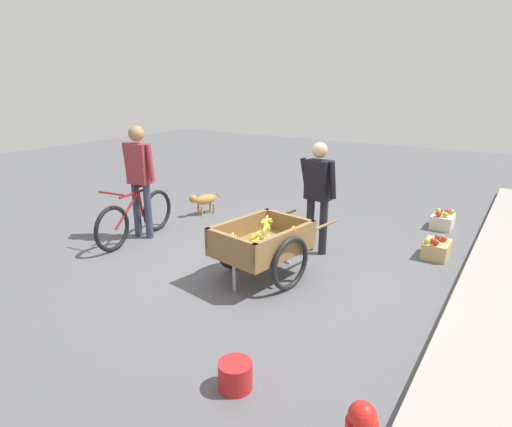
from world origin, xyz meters
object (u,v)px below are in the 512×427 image
(dog, at_px, (204,200))
(apple_crate, at_px, (443,220))
(plastic_bucket, at_px, (235,375))
(vendor_person, at_px, (318,188))
(bicycle, at_px, (136,218))
(cyclist_person, at_px, (139,171))
(mixed_fruit_crate, at_px, (436,248))
(fruit_cart, at_px, (262,245))

(dog, bearing_deg, apple_crate, 112.41)
(plastic_bucket, relative_size, apple_crate, 0.62)
(vendor_person, xyz_separation_m, bicycle, (1.05, -2.48, -0.57))
(cyclist_person, bearing_deg, mixed_fruit_crate, 112.20)
(cyclist_person, xyz_separation_m, dog, (-1.42, 0.03, -0.76))
(apple_crate, bearing_deg, cyclist_person, -51.94)
(plastic_bucket, xyz_separation_m, mixed_fruit_crate, (-3.65, 0.77, 0.01))
(bicycle, bearing_deg, plastic_bucket, 59.46)
(vendor_person, xyz_separation_m, cyclist_person, (0.90, -2.50, 0.11))
(bicycle, distance_m, dog, 1.57)
(dog, height_order, apple_crate, dog)
(bicycle, xyz_separation_m, cyclist_person, (-0.15, -0.02, 0.68))
(mixed_fruit_crate, bearing_deg, plastic_bucket, -11.85)
(plastic_bucket, bearing_deg, dog, -137.37)
(cyclist_person, bearing_deg, vendor_person, 109.72)
(vendor_person, bearing_deg, fruit_cart, -9.04)
(vendor_person, distance_m, apple_crate, 2.57)
(dog, distance_m, mixed_fruit_crate, 3.95)
(cyclist_person, bearing_deg, dog, 178.81)
(bicycle, height_order, dog, bicycle)
(vendor_person, relative_size, plastic_bucket, 5.67)
(bicycle, relative_size, plastic_bucket, 6.07)
(bicycle, xyz_separation_m, plastic_bucket, (1.88, 3.18, -0.24))
(cyclist_person, bearing_deg, apple_crate, 128.06)
(fruit_cart, distance_m, mixed_fruit_crate, 2.50)
(plastic_bucket, bearing_deg, apple_crate, 173.25)
(fruit_cart, relative_size, dog, 2.67)
(bicycle, relative_size, cyclist_person, 0.97)
(cyclist_person, distance_m, mixed_fruit_crate, 4.38)
(fruit_cart, distance_m, apple_crate, 3.54)
(vendor_person, height_order, bicycle, vendor_person)
(dog, height_order, mixed_fruit_crate, dog)
(fruit_cart, bearing_deg, plastic_bucket, 26.28)
(fruit_cart, xyz_separation_m, bicycle, (-0.09, -2.30, -0.08))
(fruit_cart, height_order, vendor_person, vendor_person)
(vendor_person, relative_size, apple_crate, 3.52)
(fruit_cart, xyz_separation_m, mixed_fruit_crate, (-1.86, 1.65, -0.31))
(fruit_cart, xyz_separation_m, apple_crate, (-3.21, 1.48, -0.31))
(plastic_bucket, bearing_deg, cyclist_person, -122.36)
(fruit_cart, xyz_separation_m, cyclist_person, (-0.24, -2.32, 0.59))
(plastic_bucket, bearing_deg, vendor_person, -166.47)
(cyclist_person, distance_m, dog, 1.61)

